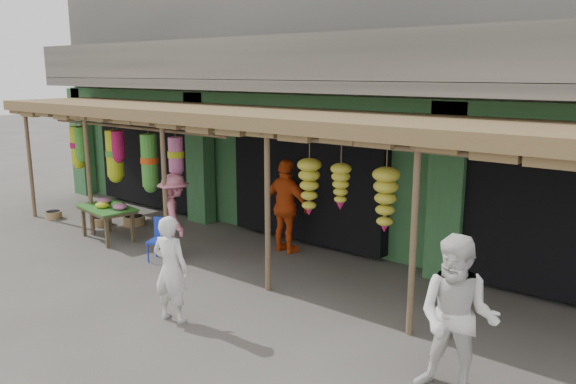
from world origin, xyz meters
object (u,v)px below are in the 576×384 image
Objects in this scene: flower_table at (108,209)px; person_right at (457,318)px; person_vendor at (286,206)px; person_shopper at (174,215)px; person_front at (171,269)px; blue_chair at (161,237)px.

flower_table is 8.05m from person_right.
person_vendor is 1.15× the size of person_shopper.
person_front is at bearing -14.11° from flower_table.
person_shopper is at bearing 160.36° from person_right.
blue_chair is at bearing 4.51° from flower_table.
flower_table is 0.96× the size of person_front.
person_shopper is at bearing 47.35° from person_vendor.
person_right is at bearing 1.20° from flower_table.
flower_table is at bearing -36.69° from person_front.
person_shopper is (0.03, 0.30, 0.35)m from blue_chair.
flower_table is 0.80× the size of person_vendor.
person_vendor is at bearing 34.63° from flower_table.
person_vendor reaches higher than person_front.
person_vendor reaches higher than flower_table.
person_front is 3.47m from person_vendor.
person_shopper is (1.93, 0.16, 0.14)m from flower_table.
person_shopper reaches higher than person_front.
flower_table is 1.94m from person_shopper.
blue_chair is at bearing 51.98° from person_vendor.
flower_table is at bearing 150.95° from blue_chair.
person_right is (3.86, 0.67, 0.14)m from person_front.
person_right is at bearing -33.38° from blue_chair.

